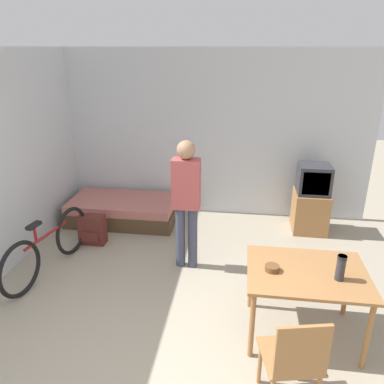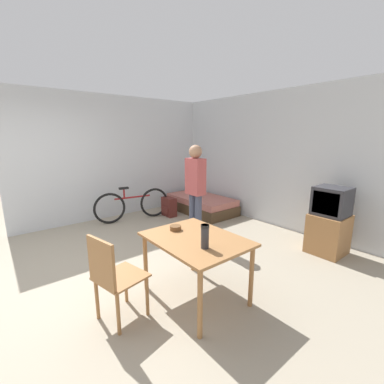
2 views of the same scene
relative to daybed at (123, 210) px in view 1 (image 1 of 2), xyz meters
The scene contains 11 objects.
wall_back 1.78m from the daybed, 25.13° to the left, with size 5.43×0.06×2.70m.
wall_left 2.10m from the daybed, 125.99° to the right, with size 0.06×4.91×2.70m.
daybed is the anchor object (origin of this frame).
tv 3.00m from the daybed, ahead, with size 0.51×0.53×1.07m.
dining_table 3.48m from the daybed, 42.06° to the right, with size 1.12×0.85×0.73m.
wooden_chair 3.99m from the daybed, 53.48° to the right, with size 0.52×0.52×0.92m.
bicycle 1.67m from the daybed, 106.11° to the right, with size 0.33×1.65×0.75m.
person_standing 1.92m from the daybed, 44.49° to the right, with size 0.34×0.23×1.68m.
thermos_flask 3.77m from the daybed, 40.50° to the right, with size 0.08×0.08×0.25m.
mate_bowl 3.29m from the daybed, 46.47° to the right, with size 0.13×0.13×0.05m.
backpack 0.84m from the daybed, 104.01° to the right, with size 0.37×0.23×0.44m.
Camera 1 is at (0.68, -2.07, 2.69)m, focal length 35.00 mm.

